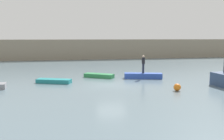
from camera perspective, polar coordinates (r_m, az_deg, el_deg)
name	(u,v)px	position (r m, az deg, el deg)	size (l,w,h in m)	color
ground_plane	(111,85)	(21.27, -0.18, -3.44)	(120.00, 120.00, 0.00)	slate
embankment_wall	(86,49)	(45.70, -6.23, 4.84)	(80.00, 1.20, 3.72)	gray
rowboat_teal	(54,81)	(22.58, -13.51, -2.53)	(3.12, 0.92, 0.36)	teal
rowboat_green	(99,76)	(24.97, -3.08, -1.32)	(3.09, 0.92, 0.39)	#2D7F47
rowboat_blue	(143,76)	(24.59, 7.33, -1.35)	(3.75, 0.93, 0.54)	#2B4CAD
person_dark_shirt	(143,63)	(24.42, 7.38, 1.62)	(0.32, 0.32, 1.81)	#232838
mooring_buoy	(177,87)	(19.42, 15.09, -3.93)	(0.56, 0.56, 0.56)	orange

